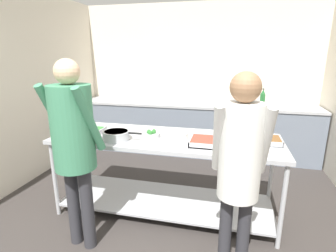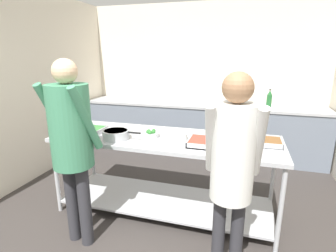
{
  "view_description": "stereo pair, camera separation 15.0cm",
  "coord_description": "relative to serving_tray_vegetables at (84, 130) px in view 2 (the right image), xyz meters",
  "views": [
    {
      "loc": [
        0.62,
        -1.13,
        1.77
      ],
      "look_at": [
        -0.04,
        1.6,
        0.99
      ],
      "focal_mm": 28.0,
      "sensor_mm": 36.0,
      "label": 1
    },
    {
      "loc": [
        0.76,
        -1.1,
        1.77
      ],
      "look_at": [
        -0.04,
        1.6,
        0.99
      ],
      "focal_mm": 28.0,
      "sensor_mm": 36.0,
      "label": 2
    }
  ],
  "objects": [
    {
      "name": "wall_rear",
      "position": [
        1.0,
        2.38,
        0.41
      ],
      "size": [
        4.35,
        0.06,
        2.65
      ],
      "color": "beige",
      "rests_on": "ground_plane"
    },
    {
      "name": "wall_left",
      "position": [
        -1.15,
        0.49,
        0.41
      ],
      "size": [
        0.06,
        3.91,
        2.65
      ],
      "color": "beige",
      "rests_on": "ground_plane"
    },
    {
      "name": "back_counter",
      "position": [
        1.0,
        2.01,
        -0.46
      ],
      "size": [
        4.19,
        0.65,
        0.92
      ],
      "color": "slate",
      "rests_on": "ground_plane"
    },
    {
      "name": "serving_counter",
      "position": [
        0.96,
        0.09,
        -0.31
      ],
      "size": [
        2.45,
        0.83,
        0.89
      ],
      "color": "#ADAFB5",
      "rests_on": "ground_plane"
    },
    {
      "name": "serving_tray_vegetables",
      "position": [
        0.0,
        0.0,
        0.0
      ],
      "size": [
        0.45,
        0.34,
        0.05
      ],
      "color": "#ADAFB5",
      "rests_on": "serving_counter"
    },
    {
      "name": "sauce_pan",
      "position": [
        0.47,
        -0.11,
        0.03
      ],
      "size": [
        0.42,
        0.28,
        0.1
      ],
      "color": "#ADAFB5",
      "rests_on": "serving_counter"
    },
    {
      "name": "broccoli_bowl",
      "position": [
        0.81,
        0.05,
        0.01
      ],
      "size": [
        0.18,
        0.18,
        0.09
      ],
      "color": "#B2B2B7",
      "rests_on": "serving_counter"
    },
    {
      "name": "plate_stack",
      "position": [
        1.07,
        0.05,
        0.01
      ],
      "size": [
        0.28,
        0.28,
        0.07
      ],
      "color": "white",
      "rests_on": "serving_counter"
    },
    {
      "name": "serving_tray_greens",
      "position": [
        1.43,
        -0.03,
        -0.0
      ],
      "size": [
        0.36,
        0.33,
        0.05
      ],
      "color": "#ADAFB5",
      "rests_on": "serving_counter"
    },
    {
      "name": "serving_tray_roast",
      "position": [
        1.9,
        0.15,
        -0.0
      ],
      "size": [
        0.5,
        0.28,
        0.05
      ],
      "color": "#ADAFB5",
      "rests_on": "serving_counter"
    },
    {
      "name": "guest_serving_left",
      "position": [
        0.32,
        -0.65,
        0.16
      ],
      "size": [
        0.5,
        0.4,
        1.74
      ],
      "color": "#2D2D33",
      "rests_on": "ground_plane"
    },
    {
      "name": "guest_serving_right",
      "position": [
        1.71,
        -0.74,
        0.12
      ],
      "size": [
        0.41,
        0.33,
        1.66
      ],
      "color": "#2D2D33",
      "rests_on": "ground_plane"
    },
    {
      "name": "water_bottle",
      "position": [
        2.14,
        2.04,
        0.14
      ],
      "size": [
        0.08,
        0.08,
        0.29
      ],
      "color": "#23602D",
      "rests_on": "back_counter"
    }
  ]
}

